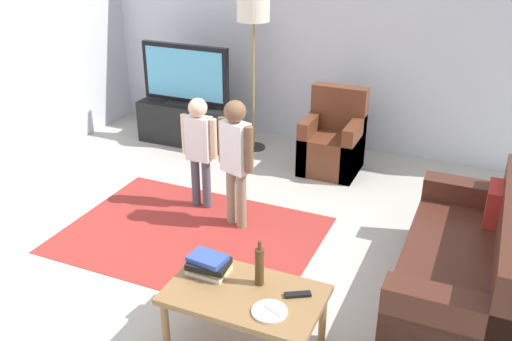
# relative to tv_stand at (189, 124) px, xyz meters

# --- Properties ---
(ground) EXTENTS (7.80, 7.80, 0.00)m
(ground) POSITION_rel_tv_stand_xyz_m (1.64, -2.30, -0.24)
(ground) COLOR #B2ADA3
(wall_back) EXTENTS (6.00, 0.12, 2.70)m
(wall_back) POSITION_rel_tv_stand_xyz_m (1.64, 0.70, 1.11)
(wall_back) COLOR silver
(wall_back) RESTS_ON ground
(area_rug) EXTENTS (2.20, 1.60, 0.01)m
(area_rug) POSITION_rel_tv_stand_xyz_m (1.09, -1.89, -0.24)
(area_rug) COLOR #9E2D28
(area_rug) RESTS_ON ground
(tv_stand) EXTENTS (1.20, 0.44, 0.50)m
(tv_stand) POSITION_rel_tv_stand_xyz_m (0.00, 0.00, 0.00)
(tv_stand) COLOR black
(tv_stand) RESTS_ON ground
(tv) EXTENTS (1.10, 0.28, 0.71)m
(tv) POSITION_rel_tv_stand_xyz_m (0.00, -0.02, 0.60)
(tv) COLOR black
(tv) RESTS_ON tv_stand
(couch) EXTENTS (0.80, 1.80, 0.86)m
(couch) POSITION_rel_tv_stand_xyz_m (3.41, -1.90, 0.05)
(couch) COLOR #472319
(couch) RESTS_ON ground
(armchair) EXTENTS (0.60, 0.60, 0.90)m
(armchair) POSITION_rel_tv_stand_xyz_m (1.82, -0.04, 0.05)
(armchair) COLOR brown
(armchair) RESTS_ON ground
(floor_lamp) EXTENTS (0.36, 0.36, 1.78)m
(floor_lamp) POSITION_rel_tv_stand_xyz_m (0.79, 0.15, 1.30)
(floor_lamp) COLOR #262626
(floor_lamp) RESTS_ON ground
(child_near_tv) EXTENTS (0.36, 0.18, 1.09)m
(child_near_tv) POSITION_rel_tv_stand_xyz_m (0.92, -1.37, 0.41)
(child_near_tv) COLOR #4C4C59
(child_near_tv) RESTS_ON ground
(child_center) EXTENTS (0.38, 0.22, 1.18)m
(child_center) POSITION_rel_tv_stand_xyz_m (1.38, -1.56, 0.47)
(child_center) COLOR gray
(child_center) RESTS_ON ground
(coffee_table) EXTENTS (1.00, 0.60, 0.42)m
(coffee_table) POSITION_rel_tv_stand_xyz_m (2.11, -2.95, 0.13)
(coffee_table) COLOR olive
(coffee_table) RESTS_ON ground
(book_stack) EXTENTS (0.28, 0.22, 0.13)m
(book_stack) POSITION_rel_tv_stand_xyz_m (1.80, -2.85, 0.24)
(book_stack) COLOR white
(book_stack) RESTS_ON coffee_table
(bottle) EXTENTS (0.06, 0.06, 0.32)m
(bottle) POSITION_rel_tv_stand_xyz_m (2.16, -2.83, 0.31)
(bottle) COLOR #4C3319
(bottle) RESTS_ON coffee_table
(tv_remote) EXTENTS (0.17, 0.13, 0.02)m
(tv_remote) POSITION_rel_tv_stand_xyz_m (2.43, -2.85, 0.19)
(tv_remote) COLOR black
(tv_remote) RESTS_ON coffee_table
(plate) EXTENTS (0.22, 0.22, 0.02)m
(plate) POSITION_rel_tv_stand_xyz_m (2.33, -3.07, 0.18)
(plate) COLOR white
(plate) RESTS_ON coffee_table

